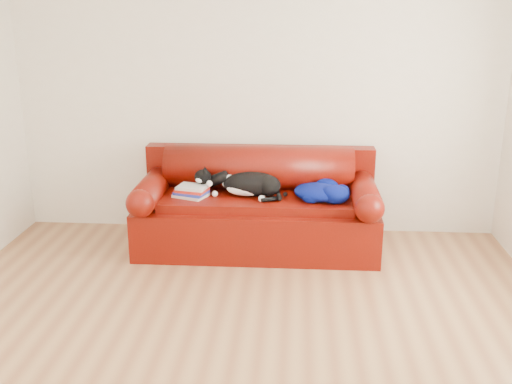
% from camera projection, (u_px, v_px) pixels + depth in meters
% --- Properties ---
extents(ground, '(4.50, 4.50, 0.00)m').
position_uv_depth(ground, '(237.00, 333.00, 3.99)').
color(ground, brown).
rests_on(ground, ground).
extents(room_shell, '(4.52, 4.02, 2.61)m').
position_uv_depth(room_shell, '(256.00, 81.00, 3.50)').
color(room_shell, beige).
rests_on(room_shell, ground).
extents(sofa_base, '(2.10, 0.90, 0.50)m').
position_uv_depth(sofa_base, '(257.00, 223.00, 5.34)').
color(sofa_base, '#3E0702').
rests_on(sofa_base, ground).
extents(sofa_back, '(2.10, 1.01, 0.88)m').
position_uv_depth(sofa_back, '(259.00, 182.00, 5.48)').
color(sofa_back, '#3E0702').
rests_on(sofa_back, ground).
extents(book_stack, '(0.33, 0.29, 0.10)m').
position_uv_depth(book_stack, '(192.00, 191.00, 5.19)').
color(book_stack, beige).
rests_on(book_stack, sofa_base).
extents(cat, '(0.69, 0.42, 0.26)m').
position_uv_depth(cat, '(250.00, 185.00, 5.20)').
color(cat, black).
rests_on(cat, sofa_base).
extents(blanket, '(0.53, 0.50, 0.16)m').
position_uv_depth(blanket, '(321.00, 191.00, 5.12)').
color(blanket, '#020440').
rests_on(blanket, sofa_base).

